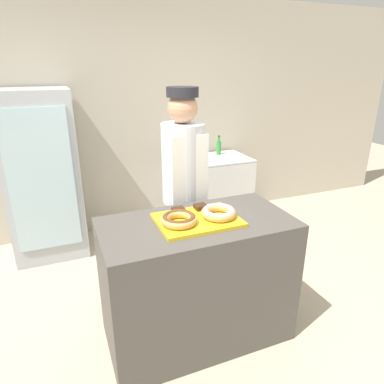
# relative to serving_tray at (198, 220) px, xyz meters

# --- Properties ---
(ground_plane) EXTENTS (14.00, 14.00, 0.00)m
(ground_plane) POSITION_rel_serving_tray_xyz_m (0.00, 0.00, -0.96)
(ground_plane) COLOR #B7A88E
(wall_back) EXTENTS (8.00, 0.06, 2.70)m
(wall_back) POSITION_rel_serving_tray_xyz_m (0.00, 2.13, 0.39)
(wall_back) COLOR #BCB29E
(wall_back) RESTS_ON ground_plane
(display_counter) EXTENTS (1.32, 0.68, 0.95)m
(display_counter) POSITION_rel_serving_tray_xyz_m (0.00, 0.00, -0.48)
(display_counter) COLOR #4C4742
(display_counter) RESTS_ON ground_plane
(serving_tray) EXTENTS (0.55, 0.41, 0.02)m
(serving_tray) POSITION_rel_serving_tray_xyz_m (0.00, 0.00, 0.00)
(serving_tray) COLOR yellow
(serving_tray) RESTS_ON display_counter
(donut_chocolate_glaze) EXTENTS (0.24, 0.24, 0.06)m
(donut_chocolate_glaze) POSITION_rel_serving_tray_xyz_m (-0.14, -0.03, 0.05)
(donut_chocolate_glaze) COLOR tan
(donut_chocolate_glaze) RESTS_ON serving_tray
(donut_light_glaze) EXTENTS (0.24, 0.24, 0.06)m
(donut_light_glaze) POSITION_rel_serving_tray_xyz_m (0.14, -0.03, 0.05)
(donut_light_glaze) COLOR tan
(donut_light_glaze) RESTS_ON serving_tray
(brownie_back_left) EXTENTS (0.08, 0.08, 0.03)m
(brownie_back_left) POSITION_rel_serving_tray_xyz_m (-0.08, 0.14, 0.03)
(brownie_back_left) COLOR #382111
(brownie_back_left) RESTS_ON serving_tray
(brownie_back_right) EXTENTS (0.08, 0.08, 0.03)m
(brownie_back_right) POSITION_rel_serving_tray_xyz_m (0.08, 0.14, 0.03)
(brownie_back_right) COLOR #382111
(brownie_back_right) RESTS_ON serving_tray
(baker_person) EXTENTS (0.35, 0.35, 1.79)m
(baker_person) POSITION_rel_serving_tray_xyz_m (0.12, 0.57, 0.01)
(baker_person) COLOR #4C4C51
(baker_person) RESTS_ON ground_plane
(beverage_fridge) EXTENTS (0.71, 0.64, 1.74)m
(beverage_fridge) POSITION_rel_serving_tray_xyz_m (-0.99, 1.75, -0.09)
(beverage_fridge) COLOR #ADB2B7
(beverage_fridge) RESTS_ON ground_plane
(chest_freezer) EXTENTS (0.91, 0.60, 0.86)m
(chest_freezer) POSITION_rel_serving_tray_xyz_m (0.94, 1.76, -0.52)
(chest_freezer) COLOR silver
(chest_freezer) RESTS_ON ground_plane
(bottle_orange) EXTENTS (0.06, 0.06, 0.24)m
(bottle_orange) POSITION_rel_serving_tray_xyz_m (0.81, 1.83, -0.00)
(bottle_orange) COLOR orange
(bottle_orange) RESTS_ON chest_freezer
(bottle_green) EXTENTS (0.06, 0.06, 0.24)m
(bottle_green) POSITION_rel_serving_tray_xyz_m (1.09, 1.90, 0.00)
(bottle_green) COLOR #2D8C38
(bottle_green) RESTS_ON chest_freezer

